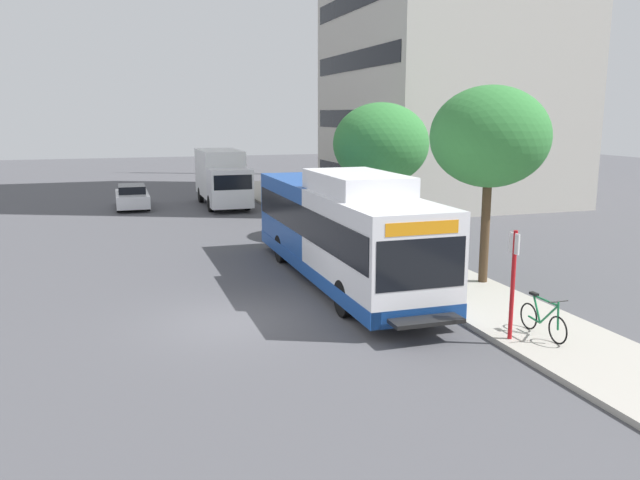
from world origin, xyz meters
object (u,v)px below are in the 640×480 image
at_px(bus_stop_sign_pole, 513,277).
at_px(street_tree_near_stop, 490,137).
at_px(transit_bus, 341,230).
at_px(parked_car_far_lane, 132,197).
at_px(box_truck_background, 222,176).
at_px(street_tree_mid_block, 381,144).
at_px(bicycle_parked, 543,319).

distance_m(bus_stop_sign_pole, street_tree_near_stop, 6.13).
xyz_separation_m(transit_bus, parked_car_far_lane, (-5.90, 19.34, -1.04)).
bearing_deg(bus_stop_sign_pole, box_truck_background, 95.84).
distance_m(transit_bus, box_truck_background, 18.72).
height_order(bus_stop_sign_pole, street_tree_near_stop, street_tree_near_stop).
relative_size(transit_bus, bus_stop_sign_pole, 4.71).
height_order(bus_stop_sign_pole, box_truck_background, box_truck_background).
distance_m(bus_stop_sign_pole, parked_car_far_lane, 27.23).
relative_size(transit_bus, box_truck_background, 1.75).
bearing_deg(parked_car_far_lane, bus_stop_sign_pole, -73.47).
xyz_separation_m(street_tree_mid_block, box_truck_background, (-4.92, 12.14, -2.36)).
relative_size(bicycle_parked, street_tree_mid_block, 0.31).
bearing_deg(bus_stop_sign_pole, street_tree_mid_block, 80.12).
xyz_separation_m(transit_bus, street_tree_mid_block, (4.16, 6.56, 2.39)).
distance_m(transit_bus, bus_stop_sign_pole, 6.99).
height_order(parked_car_far_lane, box_truck_background, box_truck_background).
relative_size(transit_bus, parked_car_far_lane, 2.72).
bearing_deg(bicycle_parked, bus_stop_sign_pole, 173.96).
height_order(street_tree_mid_block, box_truck_background, street_tree_mid_block).
height_order(transit_bus, bicycle_parked, transit_bus).
height_order(street_tree_near_stop, parked_car_far_lane, street_tree_near_stop).
bearing_deg(box_truck_background, transit_bus, -87.67).
bearing_deg(street_tree_mid_block, parked_car_far_lane, 128.20).
bearing_deg(bus_stop_sign_pole, street_tree_near_stop, 64.85).
xyz_separation_m(street_tree_near_stop, box_truck_background, (-4.87, 20.62, -2.92)).
height_order(bicycle_parked, parked_car_far_lane, parked_car_far_lane).
bearing_deg(bicycle_parked, parked_car_far_lane, 108.16).
xyz_separation_m(transit_bus, box_truck_background, (-0.76, 18.70, 0.04)).
height_order(bus_stop_sign_pole, bicycle_parked, bus_stop_sign_pole).
bearing_deg(parked_car_far_lane, street_tree_mid_block, -51.80).
height_order(transit_bus, box_truck_background, transit_bus).
relative_size(transit_bus, street_tree_mid_block, 2.14).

